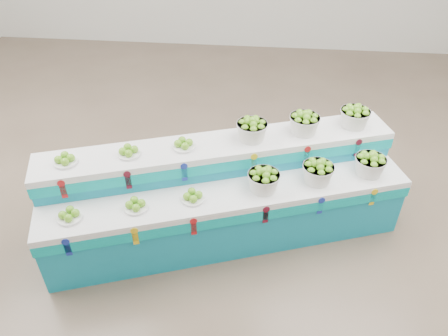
{
  "coord_description": "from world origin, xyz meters",
  "views": [
    {
      "loc": [
        0.84,
        -3.81,
        3.53
      ],
      "look_at": [
        0.5,
        -0.38,
        0.87
      ],
      "focal_mm": 34.7,
      "sensor_mm": 36.0,
      "label": 1
    }
  ],
  "objects": [
    {
      "name": "plate_upper_left",
      "position": [
        -1.01,
        -0.65,
        1.07
      ],
      "size": [
        0.3,
        0.3,
        0.1
      ],
      "primitive_type": "cylinder",
      "rotation": [
        0.0,
        0.0,
        0.33
      ],
      "color": "white",
      "rests_on": "display_stand"
    },
    {
      "name": "plate_lower_left",
      "position": [
        -0.86,
        -1.09,
        0.77
      ],
      "size": [
        0.3,
        0.3,
        0.1
      ],
      "primitive_type": "cylinder",
      "rotation": [
        0.0,
        0.0,
        0.33
      ],
      "color": "white",
      "rests_on": "display_stand"
    },
    {
      "name": "ground",
      "position": [
        0.0,
        0.0,
        0.0
      ],
      "size": [
        10.0,
        10.0,
        0.0
      ],
      "primitive_type": "plane",
      "color": "brown",
      "rests_on": "ground"
    },
    {
      "name": "basket_lower_right",
      "position": [
        1.99,
        -0.12,
        0.84
      ],
      "size": [
        0.41,
        0.41,
        0.24
      ],
      "primitive_type": null,
      "rotation": [
        0.0,
        0.0,
        0.33
      ],
      "color": "silver",
      "rests_on": "display_stand"
    },
    {
      "name": "plate_lower_right",
      "position": [
        0.23,
        -0.72,
        0.77
      ],
      "size": [
        0.3,
        0.3,
        0.1
      ],
      "primitive_type": "cylinder",
      "rotation": [
        0.0,
        0.0,
        0.33
      ],
      "color": "white",
      "rests_on": "display_stand"
    },
    {
      "name": "basket_lower_left",
      "position": [
        0.9,
        -0.49,
        0.84
      ],
      "size": [
        0.41,
        0.41,
        0.24
      ],
      "primitive_type": null,
      "rotation": [
        0.0,
        0.0,
        0.33
      ],
      "color": "silver",
      "rests_on": "display_stand"
    },
    {
      "name": "basket_upper_left",
      "position": [
        0.75,
        -0.05,
        1.14
      ],
      "size": [
        0.41,
        0.41,
        0.24
      ],
      "primitive_type": null,
      "rotation": [
        0.0,
        0.0,
        0.33
      ],
      "color": "silver",
      "rests_on": "display_stand"
    },
    {
      "name": "basket_upper_right",
      "position": [
        1.84,
        0.32,
        1.14
      ],
      "size": [
        0.41,
        0.41,
        0.24
      ],
      "primitive_type": null,
      "rotation": [
        0.0,
        0.0,
        0.33
      ],
      "color": "silver",
      "rests_on": "display_stand"
    },
    {
      "name": "plate_lower_mid",
      "position": [
        -0.29,
        -0.89,
        0.77
      ],
      "size": [
        0.3,
        0.3,
        0.1
      ],
      "primitive_type": "cylinder",
      "rotation": [
        0.0,
        0.0,
        0.33
      ],
      "color": "white",
      "rests_on": "display_stand"
    },
    {
      "name": "display_stand",
      "position": [
        0.5,
        -0.38,
        0.51
      ],
      "size": [
        3.86,
        2.12,
        1.02
      ],
      "primitive_type": null,
      "rotation": [
        0.0,
        0.0,
        0.33
      ],
      "color": "#138EAE",
      "rests_on": "ground"
    },
    {
      "name": "basket_lower_mid",
      "position": [
        1.44,
        -0.3,
        0.84
      ],
      "size": [
        0.41,
        0.41,
        0.24
      ],
      "primitive_type": null,
      "rotation": [
        0.0,
        0.0,
        0.33
      ],
      "color": "silver",
      "rests_on": "display_stand"
    },
    {
      "name": "plate_upper_right",
      "position": [
        0.08,
        -0.28,
        1.07
      ],
      "size": [
        0.3,
        0.3,
        0.1
      ],
      "primitive_type": "cylinder",
      "rotation": [
        0.0,
        0.0,
        0.33
      ],
      "color": "white",
      "rests_on": "display_stand"
    },
    {
      "name": "plate_upper_mid",
      "position": [
        -0.44,
        -0.45,
        1.07
      ],
      "size": [
        0.3,
        0.3,
        0.1
      ],
      "primitive_type": "cylinder",
      "rotation": [
        0.0,
        0.0,
        0.33
      ],
      "color": "white",
      "rests_on": "display_stand"
    },
    {
      "name": "basket_upper_mid",
      "position": [
        1.29,
        0.14,
        1.14
      ],
      "size": [
        0.41,
        0.41,
        0.24
      ],
      "primitive_type": null,
      "rotation": [
        0.0,
        0.0,
        0.33
      ],
      "color": "silver",
      "rests_on": "display_stand"
    }
  ]
}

